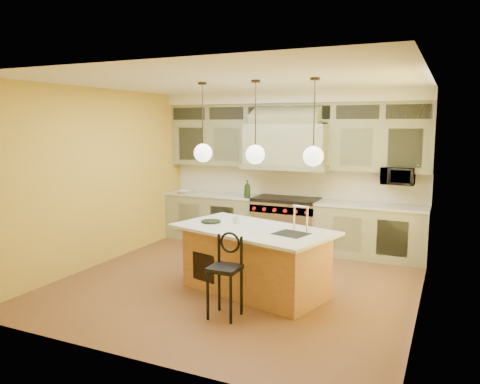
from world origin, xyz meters
The scene contains 18 objects.
floor centered at (0.00, 0.00, 0.00)m, with size 5.00×5.00×0.00m, color brown.
ceiling centered at (0.00, 0.00, 2.90)m, with size 5.00×5.00×0.00m, color white.
wall_back centered at (0.00, 2.50, 1.45)m, with size 5.00×5.00×0.00m, color gold.
wall_front centered at (0.00, -2.50, 1.45)m, with size 5.00×5.00×0.00m, color gold.
wall_left centered at (-2.50, 0.00, 1.45)m, with size 5.00×5.00×0.00m, color gold.
wall_right centered at (2.50, 0.00, 1.45)m, with size 5.00×5.00×0.00m, color gold.
back_cabinetry centered at (0.00, 2.23, 1.43)m, with size 5.00×0.77×2.90m.
range centered at (0.00, 2.14, 0.49)m, with size 1.20×0.74×0.96m.
kitchen_island centered at (0.37, -0.25, 0.47)m, with size 2.40×1.69×1.35m.
counter_stool centered at (0.38, -1.17, 0.58)m, with size 0.36×0.36×1.03m.
microwave centered at (1.95, 2.25, 1.45)m, with size 0.54×0.37×0.30m, color black.
oil_bottle_a centered at (-0.70, 1.92, 1.11)m, with size 0.13×0.13×0.34m, color black.
oil_bottle_b centered at (-0.70, 1.92, 1.04)m, with size 0.09×0.09×0.20m, color black.
fruit_bowl centered at (-2.09, 1.92, 0.97)m, with size 0.25×0.25×0.06m, color silver.
cup centered at (0.02, -0.12, 0.97)m, with size 0.10×0.10×0.10m, color beige.
pendant_left centered at (-0.43, -0.25, 1.95)m, with size 0.26×0.26×1.11m.
pendant_center centered at (0.37, -0.25, 1.95)m, with size 0.26×0.26×1.11m.
pendant_right centered at (1.17, -0.25, 1.95)m, with size 0.26×0.26×1.11m.
Camera 1 is at (2.80, -6.04, 2.34)m, focal length 35.00 mm.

